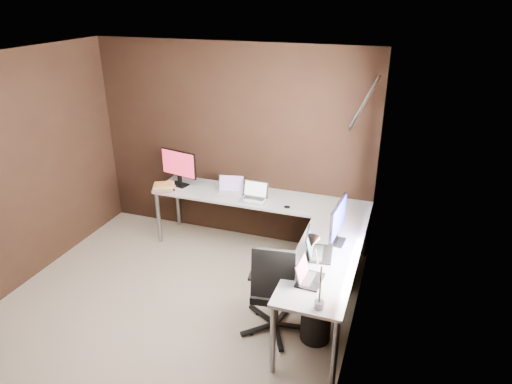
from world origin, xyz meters
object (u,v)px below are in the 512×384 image
Objects in this scene: laptop_black_small at (307,276)px; book_stack at (164,187)px; laptop_white at (231,190)px; desk_lamp at (315,262)px; wastebasket at (316,324)px; office_chair at (275,305)px; drawer_pedestal at (330,255)px; monitor_left at (179,166)px; laptop_black_big at (316,249)px; monitor_right at (338,220)px; laptop_silver at (254,196)px.

book_stack is (-2.15, 1.31, -0.00)m from laptop_black_small.
laptop_white is 1.15× the size of laptop_black_small.
desk_lamp is 1.02m from wastebasket.
desk_lamp is (0.11, -0.27, 0.33)m from laptop_black_small.
desk_lamp is 0.60× the size of office_chair.
drawer_pedestal is 2.22m from book_stack.
drawer_pedestal reaches higher than wastebasket.
monitor_left is 0.88× the size of desk_lamp.
drawer_pedestal is 1.65m from desk_lamp.
desk_lamp is at bearing -62.39° from laptop_white.
laptop_black_big is (1.30, -1.05, 0.00)m from laptop_white.
laptop_black_small is (2.04, -1.53, -0.22)m from monitor_left.
wastebasket is (1.40, -1.36, -0.61)m from laptop_white.
laptop_black_big is (2.02, -1.08, -0.21)m from monitor_left.
drawer_pedestal is 1.60× the size of laptop_black_big.
monitor_right is 1.01m from wastebasket.
monitor_right is at bearing -6.56° from laptop_black_small.
wastebasket is at bearing -26.99° from laptop_black_small.
office_chair reaches higher than wastebasket.
laptop_white reaches higher than laptop_black_small.
monitor_right is 1.57× the size of laptop_white.
laptop_silver is 1.02× the size of book_stack.
laptop_black_big reaches higher than book_stack.
book_stack is at bearing -178.97° from laptop_white.
laptop_white is (-1.33, 0.33, 0.48)m from drawer_pedestal.
laptop_black_big is at bearing 40.04° from office_chair.
book_stack is (-0.11, -0.22, -0.22)m from monitor_left.
laptop_black_small is at bearing -120.21° from wastebasket.
monitor_right is at bearing -39.26° from laptop_white.
laptop_black_big is at bearing 107.74° from wastebasket.
book_stack is 0.52× the size of desk_lamp.
monitor_left is 0.33m from book_stack.
office_chair is (0.67, -1.31, -0.49)m from laptop_silver.
laptop_white reaches higher than book_stack.
monitor_left reaches higher than laptop_white.
laptop_silver is 0.84× the size of laptop_black_big.
laptop_white is at bearing 135.75° from wastebasket.
laptop_silver is at bearing 6.70° from monitor_left.
laptop_black_big is at bearing -92.32° from drawer_pedestal.
monitor_right reaches higher than laptop_white.
book_stack is 0.94× the size of wastebasket.
book_stack is (-0.83, -0.18, -0.01)m from laptop_white.
drawer_pedestal is 0.87m from laptop_black_big.
monitor_left reaches higher than wastebasket.
monitor_left is 2.56m from laptop_black_small.
wastebasket is at bearing -169.31° from laptop_black_big.
desk_lamp is (2.15, -1.80, 0.11)m from monitor_left.
book_stack is (-2.28, 0.58, -0.21)m from monitor_right.
monitor_right is 1.63× the size of wastebasket.
book_stack is at bearing 60.76° from laptop_black_big.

